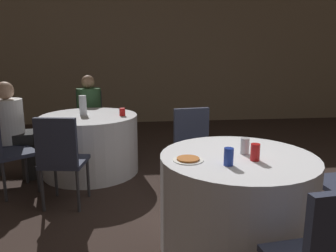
{
  "coord_description": "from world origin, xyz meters",
  "views": [
    {
      "loc": [
        -1.0,
        -2.33,
        1.47
      ],
      "look_at": [
        -0.68,
        0.55,
        0.83
      ],
      "focal_mm": 35.0,
      "sensor_mm": 36.0,
      "label": 1
    }
  ],
  "objects_px": {
    "table_near": "(236,201)",
    "chair_far_west": "(0,135)",
    "pizza_plate_near": "(188,159)",
    "table_far": "(90,144)",
    "chair_far_southwest": "(3,145)",
    "soda_can_silver": "(245,146)",
    "chair_far_south": "(61,154)",
    "chair_far_north": "(90,115)",
    "bottle_far": "(83,105)",
    "person_green_jacket": "(90,114)",
    "soda_can_red": "(255,152)",
    "soda_can_blue": "(229,157)",
    "chair_near_north": "(194,144)",
    "person_white_shirt": "(15,130)"
  },
  "relations": [
    {
      "from": "chair_far_north",
      "to": "soda_can_red",
      "type": "relative_size",
      "value": 7.45
    },
    {
      "from": "person_green_jacket",
      "to": "bottle_far",
      "type": "xyz_separation_m",
      "value": [
        0.03,
        -0.79,
        0.25
      ]
    },
    {
      "from": "chair_near_north",
      "to": "soda_can_red",
      "type": "xyz_separation_m",
      "value": [
        0.22,
        -1.11,
        0.24
      ]
    },
    {
      "from": "chair_far_north",
      "to": "bottle_far",
      "type": "distance_m",
      "value": 0.99
    },
    {
      "from": "chair_far_south",
      "to": "chair_far_north",
      "type": "bearing_deg",
      "value": 97.57
    },
    {
      "from": "table_far",
      "to": "chair_far_west",
      "type": "xyz_separation_m",
      "value": [
        -0.99,
        -0.17,
        0.18
      ]
    },
    {
      "from": "soda_can_red",
      "to": "pizza_plate_near",
      "type": "bearing_deg",
      "value": 173.38
    },
    {
      "from": "table_near",
      "to": "chair_near_north",
      "type": "xyz_separation_m",
      "value": [
        -0.15,
        0.99,
        0.18
      ]
    },
    {
      "from": "chair_near_north",
      "to": "pizza_plate_near",
      "type": "height_order",
      "value": "chair_near_north"
    },
    {
      "from": "chair_far_southwest",
      "to": "chair_far_west",
      "type": "xyz_separation_m",
      "value": [
        -0.18,
        0.43,
        0.0
      ]
    },
    {
      "from": "chair_far_west",
      "to": "person_green_jacket",
      "type": "relative_size",
      "value": 0.79
    },
    {
      "from": "chair_far_southwest",
      "to": "soda_can_red",
      "type": "height_order",
      "value": "chair_far_southwest"
    },
    {
      "from": "soda_can_silver",
      "to": "bottle_far",
      "type": "distance_m",
      "value": 2.29
    },
    {
      "from": "soda_can_silver",
      "to": "chair_far_south",
      "type": "bearing_deg",
      "value": 153.96
    },
    {
      "from": "chair_far_south",
      "to": "chair_far_west",
      "type": "distance_m",
      "value": 1.17
    },
    {
      "from": "person_white_shirt",
      "to": "pizza_plate_near",
      "type": "relative_size",
      "value": 5.32
    },
    {
      "from": "table_far",
      "to": "chair_far_southwest",
      "type": "bearing_deg",
      "value": -143.21
    },
    {
      "from": "table_far",
      "to": "chair_far_north",
      "type": "relative_size",
      "value": 1.3
    },
    {
      "from": "chair_far_southwest",
      "to": "chair_far_north",
      "type": "distance_m",
      "value": 1.74
    },
    {
      "from": "person_white_shirt",
      "to": "soda_can_silver",
      "type": "distance_m",
      "value": 2.72
    },
    {
      "from": "pizza_plate_near",
      "to": "table_near",
      "type": "bearing_deg",
      "value": 9.67
    },
    {
      "from": "chair_far_south",
      "to": "chair_far_north",
      "type": "xyz_separation_m",
      "value": [
        0.03,
        1.99,
        0.0
      ]
    },
    {
      "from": "chair_far_north",
      "to": "person_green_jacket",
      "type": "relative_size",
      "value": 0.79
    },
    {
      "from": "soda_can_blue",
      "to": "pizza_plate_near",
      "type": "bearing_deg",
      "value": 152.03
    },
    {
      "from": "table_far",
      "to": "chair_far_southwest",
      "type": "height_order",
      "value": "chair_far_southwest"
    },
    {
      "from": "table_near",
      "to": "chair_far_south",
      "type": "bearing_deg",
      "value": 151.85
    },
    {
      "from": "chair_far_southwest",
      "to": "person_green_jacket",
      "type": "bearing_deg",
      "value": 117.07
    },
    {
      "from": "chair_far_south",
      "to": "bottle_far",
      "type": "bearing_deg",
      "value": 94.27
    },
    {
      "from": "chair_far_west",
      "to": "soda_can_red",
      "type": "relative_size",
      "value": 7.45
    },
    {
      "from": "chair_far_north",
      "to": "chair_far_west",
      "type": "distance_m",
      "value": 1.46
    },
    {
      "from": "chair_far_west",
      "to": "chair_far_north",
      "type": "bearing_deg",
      "value": 133.33
    },
    {
      "from": "chair_far_south",
      "to": "person_white_shirt",
      "type": "xyz_separation_m",
      "value": [
        -0.68,
        0.85,
        0.05
      ]
    },
    {
      "from": "table_near",
      "to": "bottle_far",
      "type": "height_order",
      "value": "bottle_far"
    },
    {
      "from": "chair_far_south",
      "to": "person_green_jacket",
      "type": "bearing_deg",
      "value": 96.91
    },
    {
      "from": "table_near",
      "to": "soda_can_silver",
      "type": "distance_m",
      "value": 0.43
    },
    {
      "from": "chair_far_southwest",
      "to": "person_green_jacket",
      "type": "relative_size",
      "value": 0.79
    },
    {
      "from": "table_near",
      "to": "person_white_shirt",
      "type": "distance_m",
      "value": 2.7
    },
    {
      "from": "chair_far_south",
      "to": "soda_can_silver",
      "type": "height_order",
      "value": "chair_far_south"
    },
    {
      "from": "chair_far_west",
      "to": "person_white_shirt",
      "type": "xyz_separation_m",
      "value": [
        0.16,
        0.03,
        0.05
      ]
    },
    {
      "from": "chair_far_west",
      "to": "soda_can_blue",
      "type": "xyz_separation_m",
      "value": [
        2.16,
        -1.8,
        0.24
      ]
    },
    {
      "from": "person_green_jacket",
      "to": "soda_can_silver",
      "type": "distance_m",
      "value": 2.97
    },
    {
      "from": "pizza_plate_near",
      "to": "soda_can_red",
      "type": "relative_size",
      "value": 1.79
    },
    {
      "from": "table_near",
      "to": "chair_far_west",
      "type": "xyz_separation_m",
      "value": [
        -2.29,
        1.6,
        0.18
      ]
    },
    {
      "from": "table_near",
      "to": "chair_far_southwest",
      "type": "relative_size",
      "value": 1.28
    },
    {
      "from": "chair_near_north",
      "to": "chair_far_south",
      "type": "relative_size",
      "value": 1.0
    },
    {
      "from": "table_near",
      "to": "chair_far_north",
      "type": "relative_size",
      "value": 1.28
    },
    {
      "from": "chair_near_north",
      "to": "bottle_far",
      "type": "distance_m",
      "value": 1.52
    },
    {
      "from": "table_far",
      "to": "chair_far_north",
      "type": "height_order",
      "value": "chair_far_north"
    },
    {
      "from": "chair_far_south",
      "to": "person_green_jacket",
      "type": "relative_size",
      "value": 0.79
    },
    {
      "from": "chair_far_south",
      "to": "chair_far_north",
      "type": "distance_m",
      "value": 1.99
    }
  ]
}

